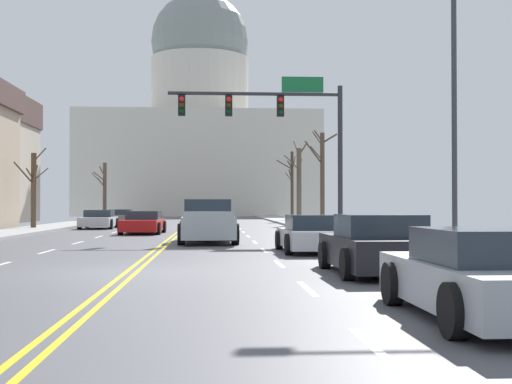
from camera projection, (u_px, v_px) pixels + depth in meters
name	position (u px, v px, depth m)	size (l,w,h in m)	color
ground	(131.00, 271.00, 15.68)	(20.00, 180.00, 0.20)	#4F4F54
signal_gantry	(280.00, 120.00, 31.77)	(7.91, 0.41, 7.17)	#28282D
street_lamp_right	(444.00, 61.00, 18.63)	(2.26, 0.24, 8.88)	#333338
capitol_building	(200.00, 135.00, 99.99)	(32.01, 22.69, 34.07)	beige
pickup_truck_near_00	(208.00, 223.00, 28.00)	(2.38, 5.50, 1.72)	#ADB2B7
sedan_near_01	(314.00, 235.00, 22.26)	(2.15, 4.44, 1.18)	silver
sedan_near_02	(378.00, 246.00, 15.29)	(2.11, 4.30, 1.29)	black
sedan_near_03	(487.00, 277.00, 9.22)	(2.03, 4.35, 1.19)	#9EA3A8
sedan_oncoming_00	(143.00, 223.00, 36.45)	(2.20, 4.49, 1.17)	#B71414
sedan_oncoming_01	(99.00, 220.00, 44.29)	(2.14, 4.51, 1.17)	silver
sedan_oncoming_02	(120.00, 217.00, 54.21)	(2.15, 4.29, 1.14)	#6B6056
bare_tree_00	(292.00, 183.00, 63.50)	(1.62, 1.36, 6.17)	#423328
bare_tree_01	(104.00, 190.00, 67.21)	(1.31, 1.88, 5.38)	brown
bare_tree_02	(299.00, 184.00, 52.98)	(1.59, 1.72, 6.25)	brown
bare_tree_03	(33.00, 188.00, 42.04)	(1.92, 1.59, 4.77)	#4C3D2D
bare_tree_04	(322.00, 176.00, 43.82)	(2.14, 1.60, 6.10)	#4C3D2D
bicycle_parked	(506.00, 256.00, 13.88)	(0.12, 1.77, 0.85)	black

